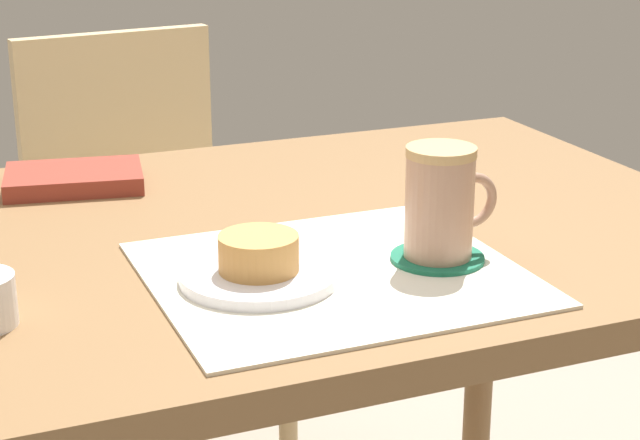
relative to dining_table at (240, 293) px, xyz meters
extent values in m
cylinder|color=brown|center=(0.55, 0.33, -0.30)|extent=(0.05, 0.05, 0.69)
cube|color=brown|center=(0.00, 0.00, 0.06)|extent=(1.21, 0.77, 0.04)
cylinder|color=#D1B27F|center=(0.26, 0.54, -0.44)|extent=(0.04, 0.04, 0.41)
cylinder|color=#D1B27F|center=(-0.09, 0.50, -0.44)|extent=(0.04, 0.04, 0.41)
cylinder|color=#D1B27F|center=(0.22, 0.89, -0.44)|extent=(0.04, 0.04, 0.41)
cylinder|color=#D1B27F|center=(-0.13, 0.85, -0.44)|extent=(0.04, 0.04, 0.41)
cube|color=#D1B27F|center=(0.07, 0.70, -0.22)|extent=(0.47, 0.47, 0.04)
cube|color=#D1B27F|center=(0.04, 0.89, -0.01)|extent=(0.39, 0.08, 0.39)
cube|color=silver|center=(0.05, -0.17, 0.08)|extent=(0.39, 0.35, 0.00)
cylinder|color=white|center=(-0.03, -0.17, 0.09)|extent=(0.17, 0.17, 0.01)
cylinder|color=tan|center=(-0.03, -0.17, 0.12)|extent=(0.08, 0.08, 0.04)
cylinder|color=#196B4C|center=(0.17, -0.18, 0.09)|extent=(0.10, 0.10, 0.00)
cylinder|color=tan|center=(0.17, -0.18, 0.15)|extent=(0.07, 0.07, 0.11)
cylinder|color=tan|center=(0.17, -0.18, 0.21)|extent=(0.08, 0.08, 0.01)
torus|color=tan|center=(0.21, -0.18, 0.15)|extent=(0.06, 0.01, 0.06)
cube|color=maroon|center=(-0.15, 0.26, 0.09)|extent=(0.20, 0.15, 0.02)
camera|label=1|loc=(-0.36, -1.14, 0.50)|focal=60.00mm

